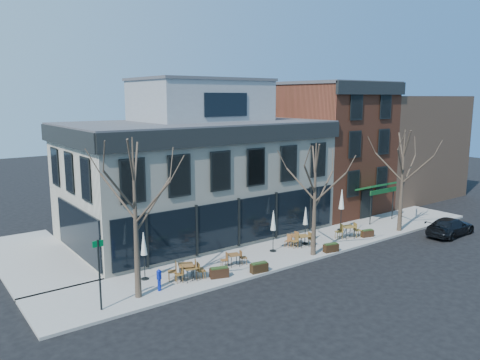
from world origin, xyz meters
TOP-DOWN VIEW (x-y plane):
  - ground at (0.00, 0.00)m, footprint 120.00×120.00m
  - sidewalk_front at (3.25, -2.15)m, footprint 33.50×4.70m
  - sidewalk_side at (-11.25, 6.00)m, footprint 4.50×12.00m
  - corner_building at (0.07, 5.07)m, footprint 18.39×10.39m
  - red_brick_building at (13.00, 4.98)m, footprint 8.20×11.78m
  - bg_building at (23.00, 6.00)m, footprint 12.00×12.00m
  - tree_corner at (-8.49, -3.20)m, footprint 3.93×3.98m
  - tree_mid at (3.01, -3.90)m, footprint 3.50×3.55m
  - tree_right at (12.01, -3.90)m, footprint 3.72×3.77m
  - sign_pole at (-10.50, -3.50)m, footprint 0.50×0.10m
  - parked_sedan at (14.29, -6.56)m, footprint 4.58×2.01m
  - call_box at (-7.33, -3.15)m, footprint 0.24×0.23m
  - cafe_set_0 at (-5.35, -2.93)m, footprint 1.78×0.82m
  - cafe_set_1 at (-5.47, -2.66)m, footprint 2.02×1.26m
  - cafe_set_2 at (-2.16, -2.51)m, footprint 1.66×0.82m
  - cafe_set_3 at (3.31, -1.72)m, footprint 1.60×0.74m
  - cafe_set_4 at (3.61, -2.38)m, footprint 1.80×0.85m
  - cafe_set_5 at (7.50, -2.87)m, footprint 2.00×1.17m
  - umbrella_0 at (-7.26, -1.32)m, footprint 0.42×0.42m
  - umbrella_2 at (1.38, -1.92)m, footprint 0.43×0.43m
  - umbrella_3 at (4.13, -2.01)m, footprint 0.41×0.41m
  - umbrella_4 at (8.55, -1.26)m, footprint 0.50×0.50m
  - planter_0 at (-3.87, -3.50)m, footprint 1.11×0.71m
  - planter_1 at (-1.62, -4.20)m, footprint 1.07×0.55m
  - planter_2 at (4.29, -4.20)m, footprint 1.06×0.60m
  - planter_3 at (8.80, -3.50)m, footprint 0.99×0.58m

SIDE VIEW (x-z plane):
  - ground at x=0.00m, z-range 0.00..0.00m
  - sidewalk_front at x=3.25m, z-range 0.00..0.15m
  - sidewalk_side at x=-11.25m, z-range 0.00..0.15m
  - planter_3 at x=8.80m, z-range 0.15..0.67m
  - planter_2 at x=4.29m, z-range 0.15..0.71m
  - planter_1 at x=-1.62m, z-range 0.15..0.72m
  - planter_0 at x=-3.87m, z-range 0.15..0.73m
  - cafe_set_3 at x=3.31m, z-range 0.16..0.98m
  - cafe_set_2 at x=-2.16m, z-range 0.16..1.01m
  - cafe_set_0 at x=-5.35m, z-range 0.16..1.07m
  - cafe_set_4 at x=3.61m, z-range 0.16..1.09m
  - parked_sedan at x=14.29m, z-range 0.00..1.31m
  - cafe_set_5 at x=7.50m, z-range 0.16..1.20m
  - cafe_set_1 at x=-5.47m, z-range 0.16..1.21m
  - call_box at x=-7.33m, z-range 0.18..1.35m
  - umbrella_3 at x=4.13m, z-range 0.67..3.23m
  - umbrella_0 at x=-7.26m, z-range 0.70..3.34m
  - umbrella_2 at x=1.38m, z-range 0.70..3.39m
  - sign_pole at x=-10.50m, z-range 0.37..3.77m
  - umbrella_4 at x=8.55m, z-range 0.79..3.88m
  - tree_mid at x=3.01m, z-range 0.27..7.31m
  - tree_right at x=12.01m, z-range 0.28..7.76m
  - tree_corner at x=-8.49m, z-range 0.29..8.21m
  - corner_building at x=0.07m, z-range -0.83..10.27m
  - bg_building at x=23.00m, z-range 0.00..10.00m
  - red_brick_building at x=13.00m, z-range 0.05..11.22m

